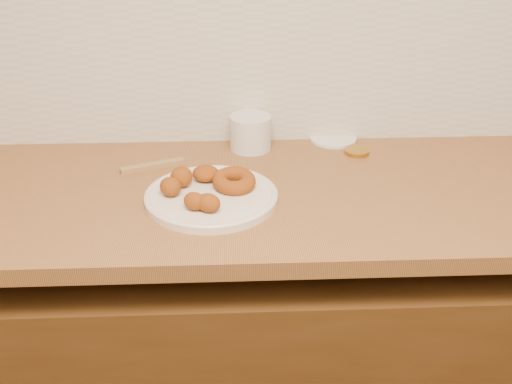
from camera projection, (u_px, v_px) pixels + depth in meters
base_cabinet at (352, 354)px, 1.75m from camera, size 3.60×0.60×0.77m
butcher_block at (89, 200)px, 1.49m from camera, size 2.30×0.62×0.04m
backsplash at (353, 28)px, 1.63m from camera, size 3.60×0.02×0.60m
donut_plate at (211, 197)px, 1.44m from camera, size 0.30×0.30×0.02m
ring_donut at (234, 181)px, 1.46m from camera, size 0.14×0.14×0.04m
fried_dough_chunks at (192, 185)px, 1.43m from camera, size 0.15×0.22×0.05m
plastic_tub at (251, 132)px, 1.68m from camera, size 0.11×0.11×0.09m
tub_lid at (333, 139)px, 1.75m from camera, size 0.14×0.14×0.01m
brass_jar_lid at (357, 151)px, 1.67m from camera, size 0.07×0.07×0.01m
wooden_utensil at (152, 166)px, 1.59m from camera, size 0.16×0.08×0.01m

